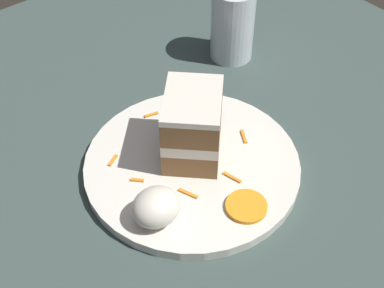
{
  "coord_description": "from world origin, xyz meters",
  "views": [
    {
      "loc": [
        0.34,
        0.35,
        0.57
      ],
      "look_at": [
        0.03,
        -0.03,
        0.08
      ],
      "focal_mm": 50.0,
      "sensor_mm": 36.0,
      "label": 1
    }
  ],
  "objects_px": {
    "plate": "(192,165)",
    "orange_garnish": "(246,206)",
    "cream_dollop": "(156,207)",
    "drinking_glass": "(232,29)",
    "cake_slice": "(193,125)"
  },
  "relations": [
    {
      "from": "orange_garnish",
      "to": "drinking_glass",
      "type": "relative_size",
      "value": 0.43
    },
    {
      "from": "orange_garnish",
      "to": "drinking_glass",
      "type": "xyz_separation_m",
      "value": [
        -0.22,
        -0.26,
        0.04
      ]
    },
    {
      "from": "cake_slice",
      "to": "drinking_glass",
      "type": "relative_size",
      "value": 0.98
    },
    {
      "from": "plate",
      "to": "cream_dollop",
      "type": "bearing_deg",
      "value": 25.81
    },
    {
      "from": "cake_slice",
      "to": "cream_dollop",
      "type": "xyz_separation_m",
      "value": [
        0.11,
        0.06,
        -0.03
      ]
    },
    {
      "from": "cream_dollop",
      "to": "drinking_glass",
      "type": "xyz_separation_m",
      "value": [
        -0.31,
        -0.21,
        0.02
      ]
    },
    {
      "from": "cream_dollop",
      "to": "drinking_glass",
      "type": "relative_size",
      "value": 0.49
    },
    {
      "from": "cake_slice",
      "to": "orange_garnish",
      "type": "relative_size",
      "value": 2.3
    },
    {
      "from": "plate",
      "to": "orange_garnish",
      "type": "relative_size",
      "value": 5.54
    },
    {
      "from": "cake_slice",
      "to": "orange_garnish",
      "type": "distance_m",
      "value": 0.13
    },
    {
      "from": "plate",
      "to": "drinking_glass",
      "type": "bearing_deg",
      "value": -143.71
    },
    {
      "from": "cake_slice",
      "to": "cream_dollop",
      "type": "bearing_deg",
      "value": 74.03
    },
    {
      "from": "plate",
      "to": "cake_slice",
      "type": "height_order",
      "value": "cake_slice"
    },
    {
      "from": "drinking_glass",
      "to": "orange_garnish",
      "type": "bearing_deg",
      "value": 50.65
    },
    {
      "from": "plate",
      "to": "orange_garnish",
      "type": "bearing_deg",
      "value": 91.24
    }
  ]
}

